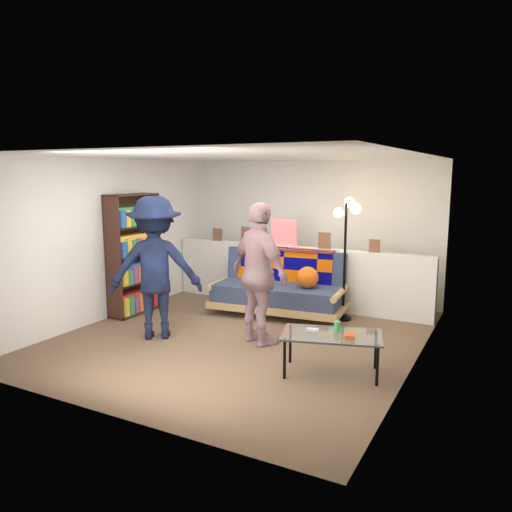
% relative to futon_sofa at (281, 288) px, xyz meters
% --- Properties ---
extents(ground, '(5.00, 5.00, 0.00)m').
position_rel_futon_sofa_xyz_m(ground, '(0.02, -1.27, -0.41)').
color(ground, brown).
rests_on(ground, ground).
extents(room_shell, '(4.60, 5.05, 2.45)m').
position_rel_futon_sofa_xyz_m(room_shell, '(0.02, -0.80, 1.26)').
color(room_shell, silver).
rests_on(room_shell, ground).
extents(half_wall_ledge, '(4.45, 0.15, 1.00)m').
position_rel_futon_sofa_xyz_m(half_wall_ledge, '(0.02, 0.53, 0.09)').
color(half_wall_ledge, silver).
rests_on(half_wall_ledge, ground).
extents(ledge_decor, '(2.97, 0.02, 0.45)m').
position_rel_futon_sofa_xyz_m(ledge_decor, '(-0.21, 0.51, 0.76)').
color(ledge_decor, brown).
rests_on(ledge_decor, half_wall_ledge).
extents(futon_sofa, '(2.15, 1.19, 0.89)m').
position_rel_futon_sofa_xyz_m(futon_sofa, '(0.00, 0.00, 0.00)').
color(futon_sofa, tan).
rests_on(futon_sofa, ground).
extents(bookshelf, '(0.31, 0.94, 1.87)m').
position_rel_futon_sofa_xyz_m(bookshelf, '(-2.06, -1.01, 0.46)').
color(bookshelf, black).
rests_on(bookshelf, ground).
extents(coffee_table, '(1.20, 0.88, 0.56)m').
position_rel_futon_sofa_xyz_m(coffee_table, '(1.51, -1.90, 0.01)').
color(coffee_table, black).
rests_on(coffee_table, ground).
extents(floor_lamp, '(0.42, 0.34, 1.84)m').
position_rel_futon_sofa_xyz_m(floor_lamp, '(0.98, 0.18, 0.89)').
color(floor_lamp, black).
rests_on(floor_lamp, ground).
extents(person_left, '(1.41, 1.28, 1.90)m').
position_rel_futon_sofa_xyz_m(person_left, '(-1.01, -1.79, 0.54)').
color(person_left, black).
rests_on(person_left, ground).
extents(person_right, '(1.16, 0.89, 1.84)m').
position_rel_futon_sofa_xyz_m(person_right, '(0.34, -1.39, 0.51)').
color(person_right, pink).
rests_on(person_right, ground).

